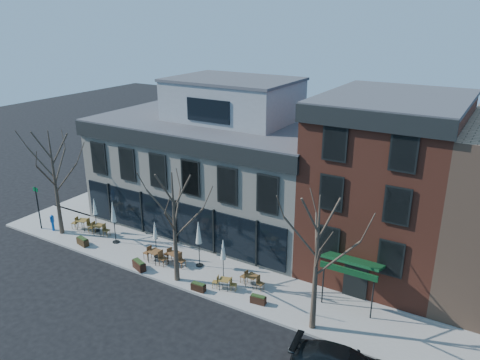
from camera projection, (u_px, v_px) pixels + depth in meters
The scene contains 25 objects.
ground at pixel (178, 245), 33.67m from camera, with size 120.00×120.00×0.00m, color black.
sidewalk_front at pixel (197, 269), 30.33m from camera, with size 33.50×4.70×0.15m, color gray.
sidewalk_side at pixel (123, 190), 43.94m from camera, with size 4.50×12.00×0.15m, color gray.
corner_building at pixel (217, 164), 36.12m from camera, with size 18.39×10.39×11.10m.
red_brick_building at pixel (386, 183), 29.47m from camera, with size 8.20×11.78×11.18m.
tree_corner at pixel (55, 182), 33.77m from camera, with size 3.93×3.98×7.92m.
tree_mid at pixel (175, 226), 27.78m from camera, with size 3.50×3.55×7.04m.
tree_right at pixel (316, 262), 23.33m from camera, with size 3.72×3.77×7.48m.
sign_pole at pixel (38, 205), 35.24m from camera, with size 0.50×0.10×3.40m.
call_box at pixel (52, 222), 35.34m from camera, with size 0.27×0.26×1.30m.
cafe_set_0 at pixel (83, 224), 35.55m from camera, with size 1.90×0.95×0.97m.
cafe_set_1 at pixel (99, 229), 34.75m from camera, with size 1.83×0.82×0.94m.
cafe_set_2 at pixel (155, 255), 30.85m from camera, with size 1.96×0.83×1.02m.
cafe_set_3 at pixel (175, 257), 30.68m from camera, with size 1.92×0.88×0.99m.
cafe_set_4 at pixel (225, 283), 27.89m from camera, with size 1.59×0.78×0.81m.
cafe_set_5 at pixel (252, 280), 28.17m from camera, with size 1.72×0.76×0.89m.
umbrella_0 at pixel (95, 208), 34.85m from camera, with size 0.42×0.42×2.63m.
umbrella_1 at pixel (113, 214), 32.98m from camera, with size 0.50×0.50×3.14m.
umbrella_2 at pixel (155, 232), 31.13m from camera, with size 0.41×0.41×2.59m.
umbrella_3 at pixel (199, 235), 29.86m from camera, with size 0.50×0.50×3.14m.
umbrella_4 at pixel (223, 252), 28.38m from camera, with size 0.44×0.44×2.73m.
planter_0 at pixel (83, 241), 33.25m from camera, with size 1.07×0.59×0.57m.
planter_1 at pixel (139, 265), 30.10m from camera, with size 1.16×0.76×0.61m.
planter_2 at pixel (198, 287), 27.79m from camera, with size 0.91×0.41×0.50m.
planter_3 at pixel (258, 299), 26.57m from camera, with size 0.93×0.46×0.50m.
Camera 1 is at (19.35, -23.49, 15.77)m, focal length 35.00 mm.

